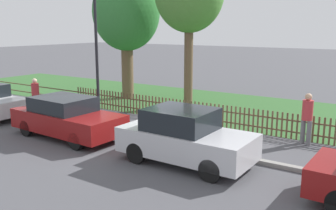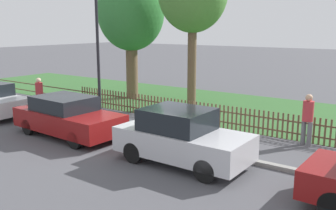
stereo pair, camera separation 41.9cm
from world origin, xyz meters
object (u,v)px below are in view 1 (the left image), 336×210
(parked_car_black_saloon, at_px, (67,117))
(street_lamp, at_px, (94,24))
(pedestrian_by_lamp, at_px, (307,116))
(tree_nearest_kerb, at_px, (126,13))
(covered_motorcycle, at_px, (177,117))
(pedestrian_near_fence, at_px, (36,94))
(parked_car_navy_estate, at_px, (185,137))

(parked_car_black_saloon, bearing_deg, street_lamp, 89.90)
(pedestrian_by_lamp, bearing_deg, tree_nearest_kerb, 8.06)
(covered_motorcycle, bearing_deg, pedestrian_by_lamp, 22.21)
(pedestrian_near_fence, bearing_deg, covered_motorcycle, -30.47)
(covered_motorcycle, bearing_deg, pedestrian_near_fence, -169.78)
(parked_car_black_saloon, distance_m, covered_motorcycle, 3.87)
(street_lamp, bearing_deg, tree_nearest_kerb, 118.80)
(parked_car_black_saloon, distance_m, tree_nearest_kerb, 8.42)
(parked_car_black_saloon, relative_size, street_lamp, 0.68)
(parked_car_black_saloon, relative_size, pedestrian_by_lamp, 2.51)
(parked_car_navy_estate, bearing_deg, parked_car_black_saloon, -178.98)
(pedestrian_by_lamp, xyz_separation_m, street_lamp, (-7.14, -2.30, 2.93))
(covered_motorcycle, bearing_deg, parked_car_black_saloon, -138.67)
(tree_nearest_kerb, bearing_deg, parked_car_navy_estate, -41.63)
(parked_car_black_saloon, xyz_separation_m, tree_nearest_kerb, (-2.95, 6.92, 3.79))
(covered_motorcycle, bearing_deg, street_lamp, -159.18)
(parked_car_black_saloon, distance_m, pedestrian_by_lamp, 8.11)
(covered_motorcycle, relative_size, pedestrian_near_fence, 1.23)
(pedestrian_by_lamp, bearing_deg, pedestrian_near_fence, 36.52)
(covered_motorcycle, bearing_deg, parked_car_navy_estate, -49.82)
(parked_car_navy_estate, bearing_deg, pedestrian_near_fence, 170.21)
(covered_motorcycle, height_order, pedestrian_by_lamp, pedestrian_by_lamp)
(parked_car_navy_estate, distance_m, covered_motorcycle, 2.87)
(covered_motorcycle, bearing_deg, tree_nearest_kerb, 146.70)
(parked_car_black_saloon, xyz_separation_m, parked_car_navy_estate, (4.77, 0.05, 0.06))
(parked_car_navy_estate, relative_size, covered_motorcycle, 1.93)
(covered_motorcycle, relative_size, tree_nearest_kerb, 0.30)
(covered_motorcycle, height_order, pedestrian_near_fence, pedestrian_near_fence)
(tree_nearest_kerb, xyz_separation_m, street_lamp, (3.01, -5.48, -0.60))
(tree_nearest_kerb, relative_size, pedestrian_near_fence, 4.10)
(tree_nearest_kerb, distance_m, pedestrian_near_fence, 6.47)
(parked_car_navy_estate, xyz_separation_m, pedestrian_by_lamp, (2.43, 3.69, 0.19))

